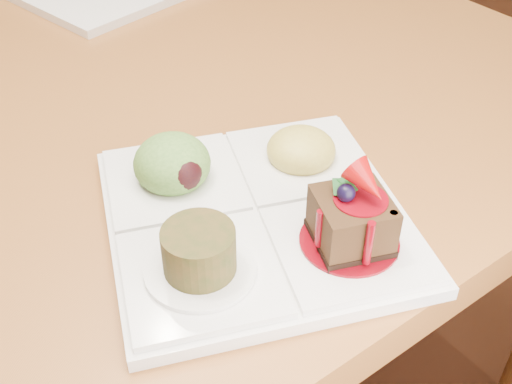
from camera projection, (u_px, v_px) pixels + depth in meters
ground at (76, 285)px, 1.50m from camera, size 6.00×6.00×0.00m
dining_table at (3, 5)px, 1.07m from camera, size 1.00×1.80×0.75m
sampler_plate at (253, 204)px, 0.54m from camera, size 0.32×0.32×0.10m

